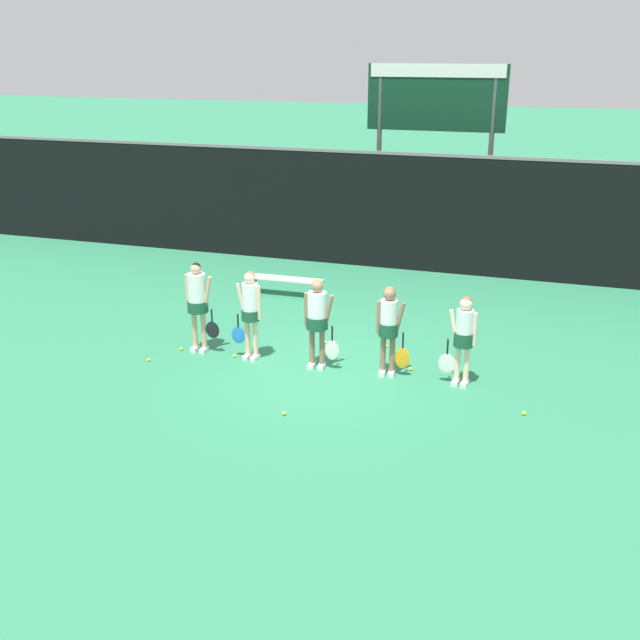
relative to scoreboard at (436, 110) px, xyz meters
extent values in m
plane|color=#2D7F56|center=(-0.49, -8.77, -4.08)|extent=(140.00, 140.00, 0.00)
cube|color=black|center=(-0.49, -1.72, -2.55)|extent=(60.00, 0.06, 3.07)
cube|color=slate|center=(-0.49, -1.72, -0.98)|extent=(60.00, 0.08, 0.08)
cylinder|color=#515156|center=(-1.56, 0.00, -1.44)|extent=(0.14, 0.14, 5.29)
cylinder|color=#515156|center=(1.56, 0.00, -1.44)|extent=(0.14, 0.14, 5.29)
cube|color=#0F3823|center=(0.00, 0.00, 0.33)|extent=(3.81, 0.12, 1.77)
cube|color=white|center=(0.00, -0.07, 1.04)|extent=(3.66, 0.02, 0.35)
cube|color=silver|center=(-2.66, -4.88, -3.66)|extent=(1.93, 0.39, 0.04)
cylinder|color=slate|center=(-1.87, -4.74, -3.88)|extent=(0.06, 0.06, 0.40)
cylinder|color=slate|center=(-1.87, -4.99, -3.88)|extent=(0.06, 0.06, 0.40)
cylinder|color=slate|center=(-3.45, -4.77, -3.88)|extent=(0.06, 0.06, 0.40)
cylinder|color=slate|center=(-3.45, -5.02, -3.88)|extent=(0.06, 0.06, 0.40)
cylinder|color=tan|center=(-2.90, -8.74, -3.65)|extent=(0.10, 0.10, 0.86)
cylinder|color=tan|center=(-3.10, -8.74, -3.65)|extent=(0.10, 0.10, 0.86)
cube|color=white|center=(-2.90, -8.77, -4.04)|extent=(0.12, 0.24, 0.09)
cube|color=white|center=(-3.10, -8.77, -4.04)|extent=(0.12, 0.24, 0.09)
cylinder|color=#194C33|center=(-3.00, -8.74, -3.14)|extent=(0.41, 0.41, 0.22)
cylinder|color=white|center=(-3.00, -8.74, -2.85)|extent=(0.35, 0.35, 0.73)
sphere|color=tan|center=(-3.00, -8.74, -2.38)|extent=(0.20, 0.20, 0.20)
sphere|color=black|center=(-3.00, -8.72, -2.36)|extent=(0.19, 0.19, 0.19)
cylinder|color=tan|center=(-2.78, -8.73, -2.86)|extent=(0.22, 0.08, 0.70)
cylinder|color=tan|center=(-3.21, -8.74, -2.86)|extent=(0.08, 0.08, 0.70)
cylinder|color=black|center=(-2.70, -8.75, -3.29)|extent=(0.03, 0.03, 0.25)
ellipsoid|color=black|center=(-2.70, -8.75, -3.60)|extent=(0.29, 0.03, 0.35)
cylinder|color=beige|center=(-1.78, -8.80, -3.66)|extent=(0.10, 0.10, 0.84)
cylinder|color=beige|center=(-1.94, -8.79, -3.66)|extent=(0.10, 0.10, 0.84)
cube|color=white|center=(-1.78, -8.83, -4.04)|extent=(0.13, 0.25, 0.09)
cube|color=white|center=(-1.95, -8.82, -4.04)|extent=(0.13, 0.25, 0.09)
cylinder|color=#194C33|center=(-1.86, -8.79, -3.17)|extent=(0.35, 0.35, 0.20)
cylinder|color=white|center=(-1.86, -8.79, -2.90)|extent=(0.31, 0.31, 0.69)
sphere|color=beige|center=(-1.86, -8.79, -2.44)|extent=(0.21, 0.21, 0.21)
sphere|color=olive|center=(-1.86, -8.77, -2.42)|extent=(0.20, 0.20, 0.20)
cylinder|color=beige|center=(-2.05, -8.78, -2.91)|extent=(0.22, 0.10, 0.66)
cylinder|color=beige|center=(-1.68, -8.81, -2.91)|extent=(0.08, 0.08, 0.66)
cylinder|color=black|center=(-2.13, -8.79, -3.32)|extent=(0.03, 0.03, 0.25)
ellipsoid|color=blue|center=(-2.13, -8.79, -3.62)|extent=(0.29, 0.03, 0.35)
cylinder|color=#8C664C|center=(-0.43, -8.79, -3.67)|extent=(0.10, 0.10, 0.82)
cylinder|color=#8C664C|center=(-0.63, -8.80, -3.67)|extent=(0.10, 0.10, 0.82)
cube|color=white|center=(-0.43, -8.82, -4.04)|extent=(0.12, 0.24, 0.09)
cube|color=white|center=(-0.62, -8.83, -4.04)|extent=(0.12, 0.24, 0.09)
cylinder|color=#194C33|center=(-0.53, -8.80, -3.18)|extent=(0.41, 0.41, 0.24)
cylinder|color=white|center=(-0.53, -8.80, -2.93)|extent=(0.35, 0.35, 0.67)
sphere|color=#8C664C|center=(-0.53, -8.80, -2.48)|extent=(0.22, 0.22, 0.22)
sphere|color=olive|center=(-0.53, -8.78, -2.45)|extent=(0.20, 0.20, 0.20)
cylinder|color=#8C664C|center=(-0.31, -8.79, -2.94)|extent=(0.21, 0.08, 0.64)
cylinder|color=#8C664C|center=(-0.74, -8.81, -2.94)|extent=(0.08, 0.08, 0.63)
cylinder|color=black|center=(-0.23, -8.81, -3.35)|extent=(0.03, 0.03, 0.28)
ellipsoid|color=silver|center=(-0.23, -8.81, -3.69)|extent=(0.27, 0.03, 0.39)
cylinder|color=#8C664C|center=(0.89, -8.70, -3.68)|extent=(0.10, 0.10, 0.80)
cylinder|color=#8C664C|center=(0.72, -8.72, -3.68)|extent=(0.10, 0.10, 0.80)
cube|color=white|center=(0.89, -8.73, -4.04)|extent=(0.14, 0.25, 0.09)
cube|color=white|center=(0.72, -8.75, -4.04)|extent=(0.14, 0.25, 0.09)
cylinder|color=#194C33|center=(0.80, -8.71, -3.19)|extent=(0.35, 0.35, 0.25)
cylinder|color=white|center=(0.80, -8.71, -2.96)|extent=(0.31, 0.31, 0.64)
sphere|color=#8C664C|center=(0.80, -8.71, -2.52)|extent=(0.23, 0.23, 0.23)
sphere|color=olive|center=(0.80, -8.69, -2.49)|extent=(0.21, 0.21, 0.21)
cylinder|color=#8C664C|center=(0.99, -8.68, -2.97)|extent=(0.21, 0.10, 0.61)
cylinder|color=#8C664C|center=(0.62, -8.73, -2.97)|extent=(0.08, 0.08, 0.61)
cylinder|color=black|center=(1.08, -8.69, -3.38)|extent=(0.03, 0.03, 0.29)
ellipsoid|color=orange|center=(1.08, -8.69, -3.73)|extent=(0.28, 0.03, 0.41)
cylinder|color=beige|center=(2.24, -8.74, -3.69)|extent=(0.10, 0.10, 0.79)
cylinder|color=beige|center=(2.08, -8.72, -3.69)|extent=(0.10, 0.10, 0.79)
cube|color=white|center=(2.24, -8.77, -4.04)|extent=(0.14, 0.25, 0.09)
cube|color=white|center=(2.07, -8.75, -4.04)|extent=(0.14, 0.25, 0.09)
cylinder|color=#194C33|center=(2.16, -8.73, -3.21)|extent=(0.35, 0.35, 0.25)
cylinder|color=white|center=(2.16, -8.73, -2.98)|extent=(0.30, 0.30, 0.63)
sphere|color=beige|center=(2.16, -8.73, -2.56)|extent=(0.22, 0.22, 0.22)
sphere|color=olive|center=(2.16, -8.71, -2.53)|extent=(0.20, 0.20, 0.20)
cylinder|color=beige|center=(1.97, -8.71, -3.00)|extent=(0.21, 0.10, 0.60)
cylinder|color=beige|center=(2.34, -8.76, -3.00)|extent=(0.08, 0.08, 0.60)
cylinder|color=black|center=(1.89, -8.72, -3.39)|extent=(0.03, 0.03, 0.28)
ellipsoid|color=silver|center=(1.89, -8.72, -3.71)|extent=(0.30, 0.03, 0.38)
sphere|color=#CCE033|center=(-0.74, -7.61, -4.05)|extent=(0.07, 0.07, 0.07)
sphere|color=#CCE033|center=(-3.37, -8.84, -4.05)|extent=(0.07, 0.07, 0.07)
sphere|color=#CCE033|center=(-3.70, -9.54, -4.05)|extent=(0.07, 0.07, 0.07)
sphere|color=#CCE033|center=(-2.21, -8.84, -4.05)|extent=(0.06, 0.06, 0.06)
sphere|color=#CCE033|center=(0.48, -7.42, -4.05)|extent=(0.07, 0.07, 0.07)
sphere|color=#CCE033|center=(3.32, -9.61, -4.05)|extent=(0.07, 0.07, 0.07)
sphere|color=#CCE033|center=(1.18, -8.40, -4.05)|extent=(0.07, 0.07, 0.07)
sphere|color=#CCE033|center=(-0.43, -10.83, -4.05)|extent=(0.07, 0.07, 0.07)
camera|label=1|loc=(3.53, -21.13, 1.60)|focal=42.00mm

